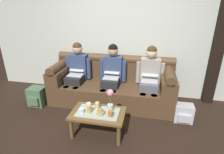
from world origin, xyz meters
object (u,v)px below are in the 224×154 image
object	(u,v)px
flower_vase	(110,100)
cup_far_left	(89,105)
snack_bowl	(101,112)
cup_near_left	(110,114)
person_left	(77,70)
person_middle	(112,72)
backpack_right	(183,113)
cup_far_center	(82,111)
backpack_left	(37,97)
couch	(112,85)
coffee_table	(98,115)
cup_near_right	(89,109)
cup_far_right	(97,106)
person_right	(150,75)

from	to	relation	value
flower_vase	cup_far_left	distance (m)	0.41
snack_bowl	cup_near_left	distance (m)	0.16
person_left	person_middle	xyz separation A→B (m)	(0.76, -0.00, 0.00)
cup_far_left	person_left	bearing A→B (deg)	120.50
snack_bowl	backpack_right	bearing A→B (deg)	26.71
backpack_right	cup_far_left	bearing A→B (deg)	-161.99
cup_far_center	backpack_left	distance (m)	1.42
person_left	flower_vase	world-z (taller)	person_left
couch	coffee_table	size ratio (longest dim) A/B	2.97
snack_bowl	cup_far_center	world-z (taller)	snack_bowl
cup_near_left	cup_far_left	size ratio (longest dim) A/B	1.15
cup_near_right	cup_far_right	xyz separation A→B (m)	(0.09, 0.13, -0.01)
person_left	couch	bearing A→B (deg)	0.35
person_left	cup_far_center	distance (m)	1.29
person_right	cup_near_left	size ratio (longest dim) A/B	13.58
person_middle	cup_near_right	world-z (taller)	person_middle
person_right	cup_far_right	distance (m)	1.29
person_right	cup_near_left	distance (m)	1.29
flower_vase	snack_bowl	world-z (taller)	flower_vase
person_left	cup_near_right	size ratio (longest dim) A/B	9.63
snack_bowl	cup_near_left	xyz separation A→B (m)	(0.16, -0.02, 0.01)
person_left	cup_near_left	bearing A→B (deg)	-49.62
couch	backpack_left	bearing A→B (deg)	-161.57
person_middle	cup_far_center	distance (m)	1.20
cup_near_right	backpack_right	xyz separation A→B (m)	(1.51, 0.66, -0.30)
flower_vase	cup_far_left	xyz separation A→B (m)	(-0.37, 0.05, -0.17)
flower_vase	backpack_right	distance (m)	1.40
cup_far_left	coffee_table	bearing A→B (deg)	-29.22
person_right	cup_near_right	xyz separation A→B (m)	(-0.88, -1.12, -0.20)
cup_near_right	backpack_left	bearing A→B (deg)	154.66
coffee_table	backpack_right	distance (m)	1.53
couch	person_right	size ratio (longest dim) A/B	2.04
snack_bowl	cup_near_right	distance (m)	0.18
cup_near_left	person_middle	bearing A→B (deg)	100.75
person_middle	cup_near_right	xyz separation A→B (m)	(-0.12, -1.12, -0.20)
person_left	cup_far_right	bearing A→B (deg)	-53.84
couch	coffee_table	world-z (taller)	couch
flower_vase	cup_far_center	distance (m)	0.48
person_middle	backpack_right	bearing A→B (deg)	-18.30
person_right	coffee_table	bearing A→B (deg)	-125.18
cup_far_left	cup_far_center	bearing A→B (deg)	-105.98
cup_far_right	person_right	bearing A→B (deg)	51.46
coffee_table	snack_bowl	bearing A→B (deg)	-42.32
backpack_left	snack_bowl	bearing A→B (deg)	-22.88
person_middle	flower_vase	size ratio (longest dim) A/B	3.22
flower_vase	cup_far_right	world-z (taller)	flower_vase
flower_vase	cup_far_left	world-z (taller)	flower_vase
snack_bowl	cup_far_center	bearing A→B (deg)	-175.61
coffee_table	cup_far_left	xyz separation A→B (m)	(-0.19, 0.10, 0.10)
snack_bowl	cup_near_left	bearing A→B (deg)	-6.66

